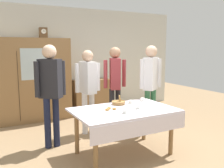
% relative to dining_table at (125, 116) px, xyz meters
% --- Properties ---
extents(ground_plane, '(12.00, 12.00, 0.00)m').
position_rel_dining_table_xyz_m(ground_plane, '(0.00, 0.23, -0.64)').
color(ground_plane, '#997A56').
rests_on(ground_plane, ground).
extents(back_wall, '(6.40, 0.10, 2.70)m').
position_rel_dining_table_xyz_m(back_wall, '(0.00, 2.88, 0.71)').
color(back_wall, silver).
rests_on(back_wall, ground).
extents(dining_table, '(1.60, 1.02, 0.74)m').
position_rel_dining_table_xyz_m(dining_table, '(0.00, 0.00, 0.00)').
color(dining_table, olive).
rests_on(dining_table, ground).
extents(wall_cabinet, '(1.67, 0.46, 1.92)m').
position_rel_dining_table_xyz_m(wall_cabinet, '(-0.90, 2.59, 0.32)').
color(wall_cabinet, olive).
rests_on(wall_cabinet, ground).
extents(mantel_clock, '(0.18, 0.11, 0.24)m').
position_rel_dining_table_xyz_m(mantel_clock, '(-0.64, 2.59, 1.40)').
color(mantel_clock, brown).
rests_on(mantel_clock, wall_cabinet).
extents(bookshelf_low, '(0.97, 0.35, 0.88)m').
position_rel_dining_table_xyz_m(bookshelf_low, '(0.57, 2.64, -0.20)').
color(bookshelf_low, olive).
rests_on(bookshelf_low, ground).
extents(book_stack, '(0.16, 0.22, 0.12)m').
position_rel_dining_table_xyz_m(book_stack, '(0.57, 2.64, 0.29)').
color(book_stack, '#3D754C').
rests_on(book_stack, bookshelf_low).
extents(tea_cup_near_right, '(0.13, 0.13, 0.06)m').
position_rel_dining_table_xyz_m(tea_cup_near_right, '(0.59, 0.36, 0.13)').
color(tea_cup_near_right, white).
rests_on(tea_cup_near_right, dining_table).
extents(tea_cup_mid_left, '(0.13, 0.13, 0.06)m').
position_rel_dining_table_xyz_m(tea_cup_mid_left, '(-0.11, -0.19, 0.13)').
color(tea_cup_mid_left, white).
rests_on(tea_cup_mid_left, dining_table).
extents(tea_cup_far_right, '(0.13, 0.13, 0.06)m').
position_rel_dining_table_xyz_m(tea_cup_far_right, '(0.21, -0.06, 0.13)').
color(tea_cup_far_right, white).
rests_on(tea_cup_far_right, dining_table).
extents(tea_cup_far_left, '(0.13, 0.13, 0.06)m').
position_rel_dining_table_xyz_m(tea_cup_far_left, '(0.30, 0.30, 0.13)').
color(tea_cup_far_left, white).
rests_on(tea_cup_far_left, dining_table).
extents(bread_basket, '(0.24, 0.24, 0.16)m').
position_rel_dining_table_xyz_m(bread_basket, '(0.08, 0.36, 0.14)').
color(bread_basket, '#9E7542').
rests_on(bread_basket, dining_table).
extents(pastry_plate, '(0.28, 0.28, 0.05)m').
position_rel_dining_table_xyz_m(pastry_plate, '(-0.23, 0.05, 0.11)').
color(pastry_plate, white).
rests_on(pastry_plate, dining_table).
extents(spoon_mid_right, '(0.12, 0.02, 0.01)m').
position_rel_dining_table_xyz_m(spoon_mid_right, '(-0.47, 0.18, 0.10)').
color(spoon_mid_right, silver).
rests_on(spoon_mid_right, dining_table).
extents(spoon_far_left, '(0.12, 0.02, 0.01)m').
position_rel_dining_table_xyz_m(spoon_far_left, '(-0.25, -0.33, 0.10)').
color(spoon_far_left, silver).
rests_on(spoon_far_left, dining_table).
extents(person_behind_table_left, '(0.52, 0.37, 1.75)m').
position_rel_dining_table_xyz_m(person_behind_table_left, '(1.05, 0.74, 0.43)').
color(person_behind_table_left, '#33704C').
rests_on(person_behind_table_left, ground).
extents(person_behind_table_right, '(0.52, 0.39, 1.76)m').
position_rel_dining_table_xyz_m(person_behind_table_right, '(-0.94, 0.86, 0.44)').
color(person_behind_table_right, '#191E38').
rests_on(person_behind_table_right, ground).
extents(person_near_right_end, '(0.52, 0.38, 1.66)m').
position_rel_dining_table_xyz_m(person_near_right_end, '(-0.13, 1.20, 0.37)').
color(person_near_right_end, silver).
rests_on(person_near_right_end, ground).
extents(person_beside_shelf, '(0.52, 0.41, 1.72)m').
position_rel_dining_table_xyz_m(person_beside_shelf, '(0.50, 1.24, 0.41)').
color(person_beside_shelf, '#232328').
rests_on(person_beside_shelf, ground).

